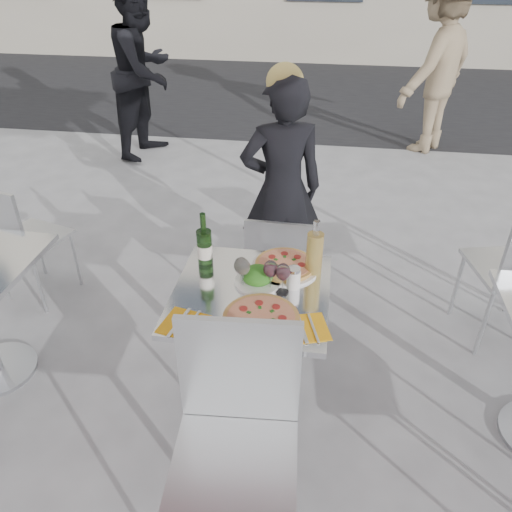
# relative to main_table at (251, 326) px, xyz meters

# --- Properties ---
(ground) EXTENTS (80.00, 80.00, 0.00)m
(ground) POSITION_rel_main_table_xyz_m (0.00, 0.00, -0.54)
(ground) COLOR slate
(street_asphalt) EXTENTS (24.00, 5.00, 0.00)m
(street_asphalt) POSITION_rel_main_table_xyz_m (0.00, 6.50, -0.54)
(street_asphalt) COLOR black
(street_asphalt) RESTS_ON ground
(main_table) EXTENTS (0.72, 0.72, 0.75)m
(main_table) POSITION_rel_main_table_xyz_m (0.00, 0.00, 0.00)
(main_table) COLOR #B7BABF
(main_table) RESTS_ON ground
(chair_far) EXTENTS (0.38, 0.40, 0.83)m
(chair_far) POSITION_rel_main_table_xyz_m (0.07, 0.63, -0.05)
(chair_far) COLOR silver
(chair_far) RESTS_ON ground
(chair_near) EXTENTS (0.49, 0.51, 1.02)m
(chair_near) POSITION_rel_main_table_xyz_m (0.05, -0.64, 0.06)
(chair_near) COLOR silver
(chair_near) RESTS_ON ground
(side_chair_lfar) EXTENTS (0.50, 0.51, 0.88)m
(side_chair_lfar) POSITION_rel_main_table_xyz_m (-1.63, 0.68, -0.02)
(side_chair_lfar) COLOR silver
(side_chair_lfar) RESTS_ON ground
(woman_diner) EXTENTS (0.62, 0.50, 1.49)m
(woman_diner) POSITION_rel_main_table_xyz_m (0.02, 1.11, 0.21)
(woman_diner) COLOR black
(woman_diner) RESTS_ON ground
(pedestrian_a) EXTENTS (0.87, 1.02, 1.83)m
(pedestrian_a) POSITION_rel_main_table_xyz_m (-1.72, 3.47, 0.37)
(pedestrian_a) COLOR black
(pedestrian_a) RESTS_ON ground
(pedestrian_b) EXTENTS (1.28, 1.40, 1.89)m
(pedestrian_b) POSITION_rel_main_table_xyz_m (1.39, 4.08, 0.41)
(pedestrian_b) COLOR #8C775A
(pedestrian_b) RESTS_ON ground
(pizza_near) EXTENTS (0.33, 0.33, 0.02)m
(pizza_near) POSITION_rel_main_table_xyz_m (0.07, -0.20, 0.22)
(pizza_near) COLOR #B89347
(pizza_near) RESTS_ON main_table
(pizza_far) EXTENTS (0.34, 0.34, 0.03)m
(pizza_far) POSITION_rel_main_table_xyz_m (0.13, 0.21, 0.23)
(pizza_far) COLOR white
(pizza_far) RESTS_ON main_table
(salad_plate) EXTENTS (0.22, 0.22, 0.09)m
(salad_plate) POSITION_rel_main_table_xyz_m (0.02, 0.07, 0.25)
(salad_plate) COLOR white
(salad_plate) RESTS_ON main_table
(wine_bottle) EXTENTS (0.07, 0.08, 0.29)m
(wine_bottle) POSITION_rel_main_table_xyz_m (-0.26, 0.17, 0.32)
(wine_bottle) COLOR #285620
(wine_bottle) RESTS_ON main_table
(carafe) EXTENTS (0.08, 0.08, 0.29)m
(carafe) POSITION_rel_main_table_xyz_m (0.28, 0.19, 0.33)
(carafe) COLOR #DEC05E
(carafe) RESTS_ON main_table
(sugar_shaker) EXTENTS (0.06, 0.06, 0.11)m
(sugar_shaker) POSITION_rel_main_table_xyz_m (0.19, 0.06, 0.26)
(sugar_shaker) COLOR white
(sugar_shaker) RESTS_ON main_table
(wineglass_white_a) EXTENTS (0.07, 0.07, 0.16)m
(wineglass_white_a) POSITION_rel_main_table_xyz_m (-0.04, 0.03, 0.32)
(wineglass_white_a) COLOR white
(wineglass_white_a) RESTS_ON main_table
(wineglass_white_b) EXTENTS (0.07, 0.07, 0.16)m
(wineglass_white_b) POSITION_rel_main_table_xyz_m (-0.05, 0.04, 0.32)
(wineglass_white_b) COLOR white
(wineglass_white_b) RESTS_ON main_table
(wineglass_red_a) EXTENTS (0.07, 0.07, 0.16)m
(wineglass_red_a) POSITION_rel_main_table_xyz_m (0.09, 0.03, 0.32)
(wineglass_red_a) COLOR white
(wineglass_red_a) RESTS_ON main_table
(wineglass_red_b) EXTENTS (0.07, 0.07, 0.16)m
(wineglass_red_b) POSITION_rel_main_table_xyz_m (0.14, 0.01, 0.32)
(wineglass_red_b) COLOR white
(wineglass_red_b) RESTS_ON main_table
(napkin_left) EXTENTS (0.21, 0.21, 0.01)m
(napkin_left) POSITION_rel_main_table_xyz_m (-0.25, -0.27, 0.21)
(napkin_left) COLOR #FAAF15
(napkin_left) RESTS_ON main_table
(napkin_right) EXTENTS (0.22, 0.22, 0.01)m
(napkin_right) POSITION_rel_main_table_xyz_m (0.27, -0.22, 0.21)
(napkin_right) COLOR #FAAF15
(napkin_right) RESTS_ON main_table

